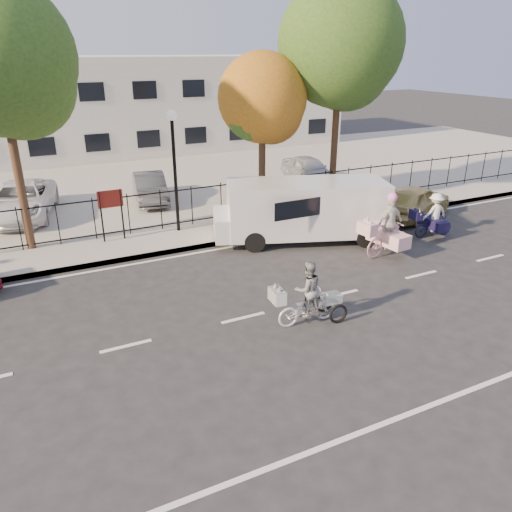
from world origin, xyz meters
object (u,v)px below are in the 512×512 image
lamppost (174,150)px  lot_car_c (150,188)px  gold_sedan (415,201)px  lot_car_d (309,169)px  white_van (304,209)px  unicorn_bike (388,233)px  bull_bike (433,219)px  lot_car_b (21,200)px  zebra_trike (308,300)px

lamppost → lot_car_c: bearing=88.6°
gold_sedan → lot_car_d: size_ratio=1.06×
white_van → unicorn_bike: bearing=-33.7°
lamppost → white_van: 5.00m
lamppost → bull_bike: 9.68m
unicorn_bike → lot_car_b: size_ratio=0.44×
unicorn_bike → lot_car_d: bearing=-22.2°
white_van → lamppost: bearing=164.9°
unicorn_bike → lot_car_c: (-5.47, 9.26, -0.03)m
zebra_trike → unicorn_bike: bearing=-57.2°
white_van → zebra_trike: bearing=-100.3°
zebra_trike → lot_car_b: bearing=29.7°
unicorn_bike → lot_car_b: 14.17m
gold_sedan → lot_car_d: (-1.05, 6.47, 0.11)m
lot_car_c → bull_bike: bearing=-36.9°
gold_sedan → lot_car_b: size_ratio=0.80×
gold_sedan → lot_car_d: 6.56m
unicorn_bike → gold_sedan: (3.73, 2.76, -0.12)m
lot_car_b → lot_car_c: (5.17, -0.10, -0.07)m
zebra_trike → unicorn_bike: size_ratio=0.90×
unicorn_bike → gold_sedan: unicorn_bike is taller
zebra_trike → lot_car_b: 13.39m
lamppost → gold_sedan: 9.89m
lamppost → white_van: lamppost is taller
zebra_trike → lot_car_d: size_ratio=0.52×
white_van → lot_car_c: size_ratio=1.76×
lamppost → gold_sedan: size_ratio=1.10×
unicorn_bike → lot_car_b: (-10.64, 9.36, 0.04)m
lamppost → bull_bike: size_ratio=2.44×
lot_car_c → white_van: bearing=-52.4°
white_van → lot_car_b: (-8.85, 6.94, -0.35)m
lamppost → lot_car_d: size_ratio=1.16×
lamppost → lot_car_b: lamppost is taller
lamppost → bull_bike: bearing=-27.7°
lamppost → lot_car_d: lamppost is taller
lamppost → bull_bike: lamppost is taller
bull_bike → gold_sedan: (1.01, 2.05, 0.02)m
zebra_trike → bull_bike: size_ratio=1.09×
white_van → lot_car_c: white_van is taller
white_van → gold_sedan: size_ratio=1.66×
bull_bike → white_van: bearing=76.4°
bull_bike → lot_car_b: 15.91m
gold_sedan → white_van: bearing=73.0°
lot_car_c → unicorn_bike: bearing=-50.1°
lot_car_d → lot_car_c: bearing=-179.9°
white_van → lot_car_d: (4.46, 6.81, -0.40)m
white_van → lot_car_b: bearing=161.7°
lamppost → lot_car_d: 9.53m
unicorn_bike → white_van: size_ratio=0.33×
unicorn_bike → lot_car_d: (2.68, 9.23, -0.01)m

